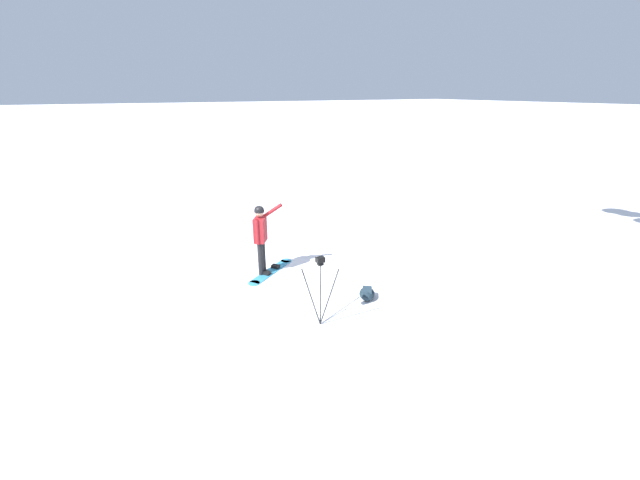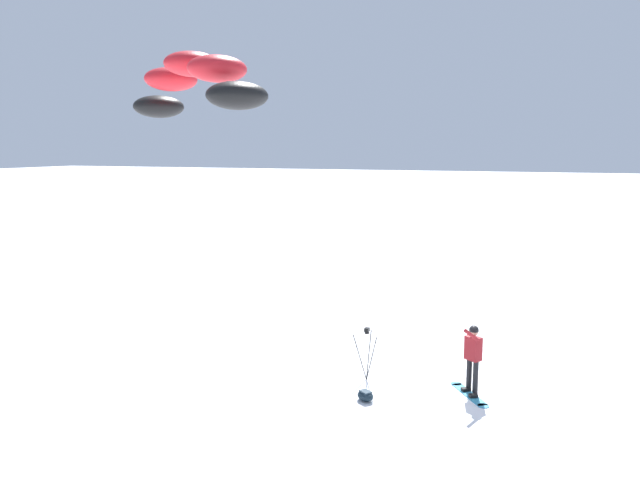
% 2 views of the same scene
% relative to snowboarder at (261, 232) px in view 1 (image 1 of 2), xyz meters
% --- Properties ---
extents(ground_plane, '(300.00, 300.00, 0.00)m').
position_rel_snowboarder_xyz_m(ground_plane, '(-0.26, 0.44, -1.11)').
color(ground_plane, white).
extents(snowboarder, '(0.48, 0.79, 1.82)m').
position_rel_snowboarder_xyz_m(snowboarder, '(0.00, 0.00, 0.00)').
color(snowboarder, black).
rests_on(snowboarder, ground_plane).
extents(snowboard, '(1.16, 1.54, 0.10)m').
position_rel_snowboarder_xyz_m(snowboard, '(-0.03, -0.22, -1.08)').
color(snowboard, teal).
rests_on(snowboard, ground_plane).
extents(gear_bag_large, '(0.58, 0.55, 0.26)m').
position_rel_snowboarder_xyz_m(gear_bag_large, '(-2.41, -1.56, -0.97)').
color(gear_bag_large, '#192833').
rests_on(gear_bag_large, ground_plane).
extents(camera_tripod, '(0.69, 0.63, 1.47)m').
position_rel_snowboarder_xyz_m(camera_tripod, '(-2.82, -0.14, -0.07)').
color(camera_tripod, '#262628').
rests_on(camera_tripod, ground_plane).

